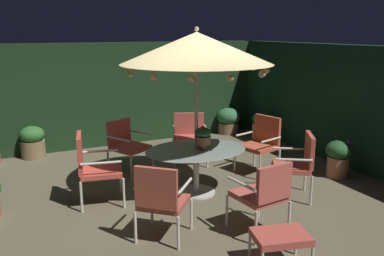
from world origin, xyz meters
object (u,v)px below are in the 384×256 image
object	(u,v)px
patio_chair_east	(264,192)
potted_plant_front_corner	(261,126)
potted_plant_back_right	(33,142)
ottoman_footrest	(281,238)
centerpiece_planter	(203,136)
patio_chair_south	(261,140)
potted_plant_right_far	(229,120)
patio_chair_southeast	(298,161)
patio_chair_west	(126,142)
patio_umbrella	(197,48)
potted_plant_left_far	(339,157)
patio_chair_northeast	(161,197)
patio_chair_north	(93,164)
patio_chair_southwest	(190,134)
patio_dining_table	(196,157)

from	to	relation	value
patio_chair_east	potted_plant_front_corner	distance (m)	4.48
potted_plant_back_right	ottoman_footrest	bearing A→B (deg)	-69.10
centerpiece_planter	patio_chair_south	bearing A→B (deg)	17.23
potted_plant_right_far	patio_chair_southeast	bearing A→B (deg)	-106.11
patio_chair_west	patio_umbrella	bearing A→B (deg)	-63.10
ottoman_footrest	potted_plant_back_right	distance (m)	5.72
patio_chair_east	potted_plant_left_far	xyz separation A→B (m)	(2.40, 1.10, -0.19)
patio_chair_east	patio_chair_south	world-z (taller)	patio_chair_south
patio_chair_east	patio_umbrella	bearing A→B (deg)	96.04
patio_umbrella	potted_plant_front_corner	world-z (taller)	patio_umbrella
patio_chair_northeast	patio_chair_west	world-z (taller)	patio_chair_northeast
patio_chair_southeast	potted_plant_front_corner	world-z (taller)	patio_chair_southeast
patio_chair_north	ottoman_footrest	world-z (taller)	patio_chair_north
patio_chair_south	potted_plant_back_right	bearing A→B (deg)	143.57
patio_umbrella	patio_chair_southwest	xyz separation A→B (m)	(0.58, 1.44, -1.69)
patio_chair_southwest	centerpiece_planter	bearing A→B (deg)	-108.29
patio_chair_southeast	potted_plant_left_far	xyz separation A→B (m)	(1.25, 0.39, -0.22)
patio_chair_north	potted_plant_left_far	distance (m)	4.18
patio_chair_northeast	potted_plant_left_far	bearing A→B (deg)	10.93
potted_plant_right_far	potted_plant_left_far	size ratio (longest dim) A/B	0.97
patio_dining_table	patio_chair_southwest	bearing A→B (deg)	68.13
centerpiece_planter	patio_chair_west	distance (m)	1.69
patio_chair_east	patio_chair_southeast	world-z (taller)	patio_chair_southeast
patio_umbrella	centerpiece_planter	distance (m)	1.33
patio_chair_east	potted_plant_back_right	xyz separation A→B (m)	(-2.31, 4.65, -0.23)
patio_chair_south	ottoman_footrest	world-z (taller)	patio_chair_south
patio_chair_southeast	potted_plant_left_far	world-z (taller)	patio_chair_southeast
ottoman_footrest	patio_chair_southwest	bearing A→B (deg)	79.46
patio_chair_east	potted_plant_right_far	xyz separation A→B (m)	(2.28, 4.62, -0.23)
patio_umbrella	potted_plant_back_right	distance (m)	4.23
patio_dining_table	patio_chair_east	bearing A→B (deg)	-83.96
patio_chair_north	potted_plant_left_far	size ratio (longest dim) A/B	1.62
patio_chair_southeast	patio_chair_west	distance (m)	3.01
patio_chair_southwest	ottoman_footrest	distance (m)	3.77
patio_chair_southeast	patio_chair_west	world-z (taller)	patio_chair_southeast
patio_umbrella	potted_plant_front_corner	bearing A→B (deg)	37.55
patio_chair_west	patio_chair_northeast	bearing A→B (deg)	-97.86
patio_umbrella	potted_plant_front_corner	xyz separation A→B (m)	(2.74, 2.10, -1.91)
patio_chair_southeast	patio_chair_west	size ratio (longest dim) A/B	1.06
patio_umbrella	ottoman_footrest	size ratio (longest dim) A/B	3.80
patio_chair_northeast	potted_plant_front_corner	xyz separation A→B (m)	(3.79, 3.26, -0.22)
potted_plant_back_right	centerpiece_planter	bearing A→B (deg)	-54.65
ottoman_footrest	potted_plant_front_corner	distance (m)	5.20
patio_umbrella	patio_chair_northeast	size ratio (longest dim) A/B	2.60
patio_chair_southeast	patio_umbrella	bearing A→B (deg)	147.38
patio_dining_table	patio_chair_south	size ratio (longest dim) A/B	1.60
centerpiece_planter	potted_plant_back_right	world-z (taller)	centerpiece_planter
patio_chair_south	patio_umbrella	bearing A→B (deg)	-165.61
centerpiece_planter	patio_chair_north	size ratio (longest dim) A/B	0.34
centerpiece_planter	potted_plant_front_corner	bearing A→B (deg)	39.14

